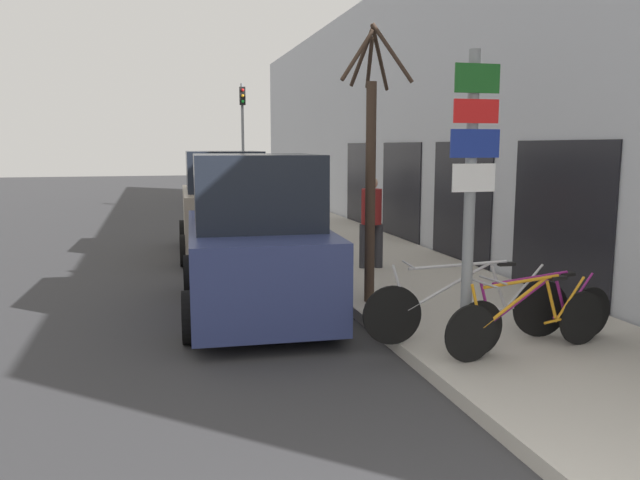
{
  "coord_description": "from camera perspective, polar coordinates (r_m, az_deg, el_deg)",
  "views": [
    {
      "loc": [
        -1.67,
        -2.02,
        2.41
      ],
      "look_at": [
        0.34,
        5.52,
        1.23
      ],
      "focal_mm": 35.0,
      "sensor_mm": 36.0,
      "label": 1
    }
  ],
  "objects": [
    {
      "name": "ground_plane",
      "position": [
        13.54,
        -7.62,
        -1.75
      ],
      "size": [
        80.0,
        80.0,
        0.0
      ],
      "primitive_type": "plane",
      "color": "#333335"
    },
    {
      "name": "pedestrian_near",
      "position": [
        11.62,
        4.73,
        2.24
      ],
      "size": [
        0.44,
        0.38,
        1.7
      ],
      "rotation": [
        0.0,
        0.0,
        -0.14
      ],
      "color": "#333338",
      "rests_on": "sidewalk_curb"
    },
    {
      "name": "signpost",
      "position": [
        6.76,
        13.61,
        4.28
      ],
      "size": [
        0.55,
        0.14,
        3.24
      ],
      "color": "gray",
      "rests_on": "sidewalk_curb"
    },
    {
      "name": "pedestrian_far",
      "position": [
        18.44,
        -2.0,
        4.72
      ],
      "size": [
        0.46,
        0.39,
        1.77
      ],
      "rotation": [
        0.0,
        0.0,
        3.12
      ],
      "color": "#1E2338",
      "rests_on": "sidewalk_curb"
    },
    {
      "name": "street_tree",
      "position": [
        9.03,
        4.68,
        6.77
      ],
      "size": [
        1.15,
        1.19,
        3.95
      ],
      "color": "#3D2D23",
      "rests_on": "sidewalk_curb"
    },
    {
      "name": "sidewalk_curb",
      "position": [
        16.74,
        -0.01,
        0.56
      ],
      "size": [
        3.2,
        32.0,
        0.15
      ],
      "color": "#ADA89E",
      "rests_on": "ground"
    },
    {
      "name": "building_facade",
      "position": [
        17.04,
        5.87,
        11.23
      ],
      "size": [
        0.23,
        32.0,
        6.5
      ],
      "color": "#B2B7C1",
      "rests_on": "ground"
    },
    {
      "name": "bicycle_1",
      "position": [
        7.53,
        19.25,
        -6.46
      ],
      "size": [
        2.22,
        0.51,
        0.84
      ],
      "rotation": [
        0.0,
        0.0,
        1.73
      ],
      "color": "black",
      "rests_on": "sidewalk_curb"
    },
    {
      "name": "parked_car_0",
      "position": [
        8.99,
        -5.97,
        -0.29
      ],
      "size": [
        2.24,
        4.26,
        2.3
      ],
      "rotation": [
        0.0,
        0.0,
        -0.06
      ],
      "color": "navy",
      "rests_on": "ground"
    },
    {
      "name": "parked_car_1",
      "position": [
        14.06,
        -8.78,
        2.91
      ],
      "size": [
        2.1,
        4.21,
        2.3
      ],
      "rotation": [
        0.0,
        0.0,
        -0.04
      ],
      "color": "gray",
      "rests_on": "ground"
    },
    {
      "name": "bicycle_0",
      "position": [
        7.26,
        18.52,
        -6.98
      ],
      "size": [
        2.14,
        0.47,
        0.86
      ],
      "rotation": [
        0.0,
        0.0,
        1.71
      ],
      "color": "black",
      "rests_on": "sidewalk_curb"
    },
    {
      "name": "bicycle_2",
      "position": [
        7.51,
        13.37,
        -5.96
      ],
      "size": [
        2.51,
        0.44,
        0.95
      ],
      "rotation": [
        0.0,
        0.0,
        1.47
      ],
      "color": "black",
      "rests_on": "sidewalk_curb"
    },
    {
      "name": "traffic_light",
      "position": [
        23.22,
        -7.07,
        10.06
      ],
      "size": [
        0.2,
        0.3,
        4.5
      ],
      "color": "gray",
      "rests_on": "sidewalk_curb"
    }
  ]
}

